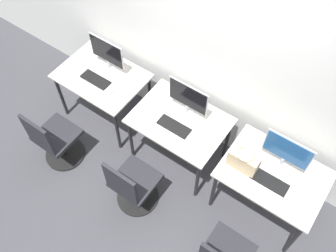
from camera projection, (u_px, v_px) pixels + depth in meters
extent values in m
plane|color=#3D3D42|center=(161.00, 177.00, 4.47)|extent=(20.00, 20.00, 0.00)
cube|color=silver|center=(210.00, 49.00, 3.72)|extent=(12.00, 0.05, 2.80)
cube|color=#BCB7AD|center=(101.00, 76.00, 4.40)|extent=(1.02, 0.74, 0.02)
cylinder|color=black|center=(61.00, 96.00, 4.71)|extent=(0.04, 0.04, 0.73)
cylinder|color=black|center=(117.00, 131.00, 4.41)|extent=(0.04, 0.04, 0.73)
cylinder|color=black|center=(95.00, 66.00, 5.01)|extent=(0.04, 0.04, 0.73)
cylinder|color=black|center=(150.00, 96.00, 4.71)|extent=(0.04, 0.04, 0.73)
cylinder|color=#B2B2B7|center=(109.00, 67.00, 4.46)|extent=(0.16, 0.16, 0.01)
cylinder|color=#B2B2B7|center=(109.00, 64.00, 4.41)|extent=(0.04, 0.04, 0.10)
cube|color=#B2B2B7|center=(107.00, 51.00, 4.25)|extent=(0.47, 0.01, 0.33)
cube|color=black|center=(106.00, 52.00, 4.25)|extent=(0.45, 0.01, 0.30)
cube|color=black|center=(96.00, 80.00, 4.34)|extent=(0.37, 0.14, 0.02)
ellipsoid|color=silver|center=(111.00, 91.00, 4.24)|extent=(0.06, 0.09, 0.03)
cylinder|color=black|center=(65.00, 154.00, 4.64)|extent=(0.48, 0.48, 0.03)
cylinder|color=black|center=(62.00, 145.00, 4.47)|extent=(0.04, 0.04, 0.39)
cube|color=#232328|center=(57.00, 135.00, 4.29)|extent=(0.44, 0.44, 0.05)
cube|color=#232328|center=(38.00, 135.00, 3.99)|extent=(0.40, 0.04, 0.44)
cube|color=#BCB7AD|center=(180.00, 121.00, 4.04)|extent=(1.02, 0.74, 0.02)
cylinder|color=black|center=(131.00, 139.00, 4.35)|extent=(0.04, 0.04, 0.73)
cylinder|color=black|center=(197.00, 180.00, 4.05)|extent=(0.04, 0.04, 0.73)
cylinder|color=black|center=(163.00, 104.00, 4.65)|extent=(0.04, 0.04, 0.73)
cylinder|color=black|center=(227.00, 139.00, 4.35)|extent=(0.04, 0.04, 0.73)
cylinder|color=#B2B2B7|center=(187.00, 111.00, 4.09)|extent=(0.16, 0.16, 0.01)
cylinder|color=#B2B2B7|center=(187.00, 108.00, 4.04)|extent=(0.04, 0.04, 0.10)
cube|color=#B2B2B7|center=(188.00, 96.00, 3.88)|extent=(0.47, 0.01, 0.33)
cube|color=black|center=(188.00, 97.00, 3.87)|extent=(0.45, 0.01, 0.30)
cube|color=black|center=(174.00, 126.00, 3.97)|extent=(0.37, 0.14, 0.02)
ellipsoid|color=silver|center=(192.00, 138.00, 3.87)|extent=(0.06, 0.09, 0.03)
cylinder|color=black|center=(138.00, 197.00, 4.31)|extent=(0.48, 0.48, 0.03)
cylinder|color=black|center=(137.00, 189.00, 4.14)|extent=(0.04, 0.04, 0.39)
cube|color=#232328|center=(135.00, 180.00, 3.96)|extent=(0.44, 0.44, 0.05)
cube|color=#232328|center=(121.00, 184.00, 3.67)|extent=(0.40, 0.04, 0.44)
cube|color=#BCB7AD|center=(274.00, 174.00, 3.67)|extent=(1.02, 0.74, 0.02)
cylinder|color=black|center=(213.00, 190.00, 3.98)|extent=(0.04, 0.04, 0.73)
cylinder|color=black|center=(293.00, 240.00, 3.68)|extent=(0.04, 0.04, 0.73)
cylinder|color=black|center=(243.00, 148.00, 4.28)|extent=(0.04, 0.04, 0.73)
cylinder|color=black|center=(319.00, 191.00, 3.98)|extent=(0.04, 0.04, 0.73)
cylinder|color=#B2B2B7|center=(281.00, 163.00, 3.72)|extent=(0.16, 0.16, 0.01)
cylinder|color=#B2B2B7|center=(282.00, 161.00, 3.67)|extent=(0.04, 0.04, 0.10)
cube|color=#B2B2B7|center=(288.00, 150.00, 3.51)|extent=(0.47, 0.01, 0.33)
cube|color=navy|center=(287.00, 151.00, 3.51)|extent=(0.45, 0.01, 0.30)
cube|color=black|center=(270.00, 182.00, 3.60)|extent=(0.37, 0.14, 0.02)
ellipsoid|color=silver|center=(295.00, 196.00, 3.51)|extent=(0.06, 0.09, 0.03)
cube|color=tan|center=(243.00, 161.00, 3.62)|extent=(0.30, 0.14, 0.22)
torus|color=tan|center=(246.00, 154.00, 3.51)|extent=(0.18, 0.18, 0.01)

